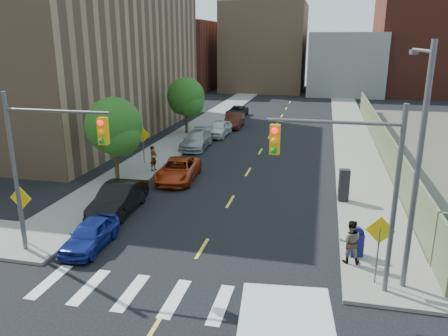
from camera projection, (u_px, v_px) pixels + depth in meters
The scene contains 27 objects.
sidewalk_nw at pixel (215, 116), 52.44m from camera, with size 3.50×73.00×0.15m, color gray.
sidewalk_ne at pixel (349, 121), 49.13m from camera, with size 3.50×73.00×0.15m, color gray.
fence_north at pixel (380, 137), 35.78m from camera, with size 0.12×44.00×2.50m, color #656E4D.
building_nw at pixel (44, 50), 42.49m from camera, with size 22.00×30.00×16.00m, color #8C6B4C.
bg_bldg_west at pixel (177, 56), 80.44m from camera, with size 14.00×18.00×12.00m, color #592319.
bg_bldg_midwest at pixel (265, 48), 78.47m from camera, with size 14.00×16.00×15.00m, color #8C6B4C.
bg_bldg_center at pixel (345, 63), 74.31m from camera, with size 12.00×16.00×10.00m, color gray.
bg_bldg_east at pixel (433, 45), 72.34m from camera, with size 18.00×18.00×16.00m, color #592319.
signal_nw at pixel (45, 154), 17.62m from camera, with size 4.59×0.30×7.00m.
signal_ne at pixel (351, 174), 15.06m from camera, with size 4.59×0.30×7.00m.
streetlight_ne at pixel (417, 151), 15.23m from camera, with size 0.25×3.70×9.00m.
warn_sign_nw at pixel (22, 205), 19.20m from camera, with size 1.06×0.06×2.83m.
warn_sign_ne at pixel (379, 238), 15.99m from camera, with size 1.06×0.06×2.83m.
warn_sign_midwest at pixel (143, 139), 31.82m from camera, with size 1.06×0.06×2.83m.
tree_west_near at pixel (114, 129), 27.74m from camera, with size 3.66×3.64×5.52m.
tree_west_far at pixel (186, 99), 41.76m from camera, with size 3.66×3.64×5.52m.
parked_car_blue at pixel (90, 234), 19.43m from camera, with size 1.49×3.70×1.26m, color navy.
parked_car_black at pixel (118, 199), 23.34m from camera, with size 1.67×4.80×1.58m, color black.
parked_car_red at pixel (178, 170), 28.80m from camera, with size 2.33×5.04×1.40m, color #A93010.
parked_car_silver at pixel (196, 140), 37.17m from camera, with size 2.04×5.01×1.45m, color #95969B.
parked_car_white at pixel (219, 128), 41.76m from camera, with size 1.80×4.47×1.52m, color silver.
parked_car_maroon at pixel (234, 120), 45.95m from camera, with size 1.61×4.60×1.52m, color #3B130B.
parked_car_grey at pixel (237, 111), 52.56m from camera, with size 2.06×4.47×1.24m, color black.
mailbox at pixel (356, 242), 18.40m from camera, with size 0.62×0.54×1.30m.
payphone at pixel (344, 185), 24.61m from camera, with size 0.55×0.45×1.85m, color black.
pedestrian_west at pixel (153, 158), 30.36m from camera, with size 0.63×0.41×1.73m, color gray.
pedestrian_east at pixel (350, 241), 17.77m from camera, with size 0.90×0.70×1.84m, color gray.
Camera 1 is at (4.90, -9.01, 9.00)m, focal length 35.00 mm.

